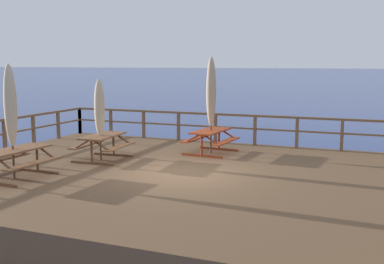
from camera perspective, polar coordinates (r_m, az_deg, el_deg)
ground_plane at (r=13.04m, az=-1.27°, el=-8.06°), size 600.00×600.00×0.00m
wooden_deck at (r=12.94m, az=-1.28°, el=-6.48°), size 13.81×10.29×0.74m
railing_waterside_far at (r=17.35m, az=5.20°, el=1.01°), size 13.61×0.10×1.09m
picnic_table_back_left at (r=14.65m, az=-10.68°, el=-1.18°), size 1.49×1.78×0.78m
picnic_table_mid_right at (r=12.91m, az=-20.41°, el=-2.83°), size 1.47×1.91×0.78m
picnic_table_mid_left at (r=15.45m, az=2.27°, el=-0.55°), size 1.55×1.83×0.78m
patio_umbrella_tall_front at (r=14.50m, az=-11.07°, el=2.75°), size 0.32×0.32×2.47m
patio_umbrella_short_mid at (r=12.74m, az=-21.02°, el=2.92°), size 0.32×0.32×2.92m
patio_umbrella_short_front at (r=15.32m, az=2.32°, el=4.79°), size 0.32×0.32×3.13m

